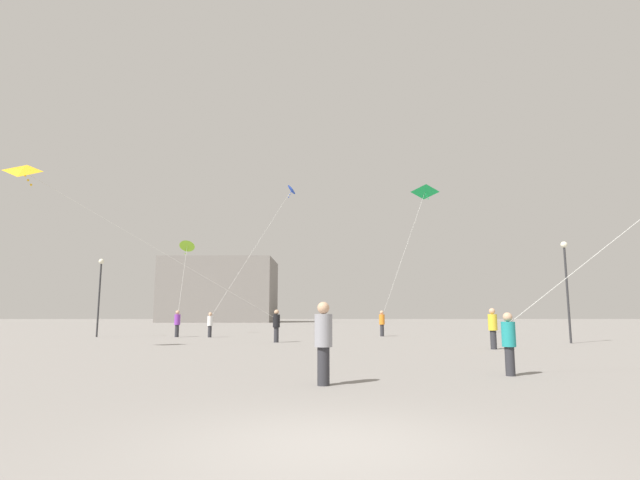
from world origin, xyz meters
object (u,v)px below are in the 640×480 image
person_in_yellow (493,327)px  kite_cobalt_diamond (291,191)px  kite_emerald_delta (424,193)px  kite_lime_diamond (187,246)px  person_in_teal (509,341)px  kite_amber_delta (31,176)px  lamppost_west (566,275)px  person_in_grey (323,339)px  person_in_orange (382,322)px  lamppost_east (100,285)px  person_in_black (276,324)px  person_in_purple (177,322)px  person_in_white (210,324)px  building_left_hall (221,291)px

person_in_yellow → kite_cobalt_diamond: size_ratio=0.16×
person_in_yellow → kite_emerald_delta: 18.22m
person_in_yellow → kite_lime_diamond: kite_lime_diamond is taller
person_in_teal → kite_amber_delta: size_ratio=0.14×
person_in_teal → lamppost_west: 17.00m
person_in_grey → person_in_orange: 24.86m
person_in_grey → lamppost_west: bearing=-71.6°
lamppost_east → lamppost_west: size_ratio=0.97×
kite_emerald_delta → lamppost_west: bearing=-63.4°
person_in_yellow → person_in_orange: 13.49m
person_in_black → kite_amber_delta: kite_amber_delta is taller
person_in_purple → kite_lime_diamond: bearing=-5.6°
person_in_purple → kite_cobalt_diamond: kite_cobalt_diamond is taller
person_in_yellow → kite_amber_delta: (-20.86, -0.88, 6.74)m
kite_emerald_delta → kite_lime_diamond: bearing=174.8°
person_in_purple → kite_lime_diamond: size_ratio=0.29×
kite_cobalt_diamond → person_in_teal: bearing=-75.8°
kite_cobalt_diamond → lamppost_east: size_ratio=2.10×
kite_cobalt_diamond → person_in_black: bearing=-90.2°
kite_lime_diamond → lamppost_east: bearing=-133.2°
kite_amber_delta → kite_lime_diamond: bearing=82.1°
person_in_black → lamppost_west: size_ratio=0.33×
person_in_black → person_in_grey: bearing=113.7°
person_in_white → kite_lime_diamond: size_ratio=0.27×
person_in_orange → person_in_black: bearing=-170.8°
person_in_black → person_in_white: 7.91m
person_in_orange → kite_lime_diamond: bearing=126.9°
person_in_orange → person_in_purple: bearing=146.2°
person_in_teal → kite_emerald_delta: size_ratio=0.16×
person_in_purple → lamppost_west: 24.60m
kite_lime_diamond → lamppost_west: kite_lime_diamond is taller
building_left_hall → lamppost_west: bearing=-65.3°
person_in_orange → building_left_hall: 66.87m
person_in_teal → kite_amber_delta: (-17.89, 8.80, 6.86)m
lamppost_west → person_in_white: bearing=161.6°
kite_amber_delta → kite_emerald_delta: 26.95m
lamppost_east → kite_emerald_delta: bearing=7.8°
person_in_teal → building_left_hall: (-23.81, 85.17, 5.16)m
person_in_orange → lamppost_east: 19.91m
person_in_teal → kite_amber_delta: 21.09m
person_in_black → kite_cobalt_diamond: 17.23m
kite_cobalt_diamond → building_left_hall: kite_cobalt_diamond is taller
person_in_grey → kite_lime_diamond: 30.87m
person_in_yellow → lamppost_west: bearing=169.1°
building_left_hall → person_in_yellow: bearing=-70.5°
person_in_yellow → person_in_grey: 13.80m
person_in_teal → building_left_hall: 88.59m
kite_amber_delta → kite_cobalt_diamond: bearing=61.5°
lamppost_west → person_in_purple: bearing=162.6°
person_in_grey → kite_cobalt_diamond: (-2.38, 30.16, 10.97)m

